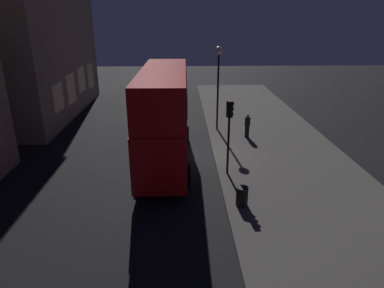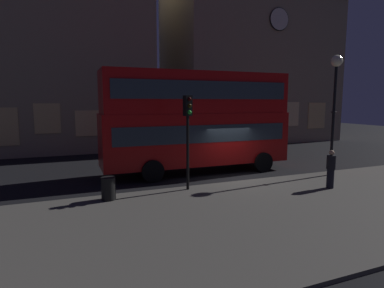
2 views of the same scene
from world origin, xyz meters
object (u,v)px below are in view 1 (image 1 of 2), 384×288
double_decker_bus (164,113)px  street_lamp (218,67)px  traffic_light_near_kerb (229,122)px  pedestrian (247,125)px  litter_bin (242,196)px

double_decker_bus → street_lamp: 7.18m
traffic_light_near_kerb → pedestrian: traffic_light_near_kerb is taller
double_decker_bus → litter_bin: bearing=-144.4°
traffic_light_near_kerb → street_lamp: size_ratio=0.66×
pedestrian → traffic_light_near_kerb: bearing=109.0°
traffic_light_near_kerb → litter_bin: traffic_light_near_kerb is taller
traffic_light_near_kerb → pedestrian: size_ratio=2.39×
traffic_light_near_kerb → litter_bin: bearing=172.9°
double_decker_bus → traffic_light_near_kerb: double_decker_bus is taller
street_lamp → traffic_light_near_kerb: bearing=178.5°
street_lamp → litter_bin: bearing=-180.0°
street_lamp → pedestrian: (-1.96, -1.92, -3.78)m
traffic_light_near_kerb → street_lamp: 8.00m
double_decker_bus → litter_bin: double_decker_bus is taller
double_decker_bus → litter_bin: 6.82m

